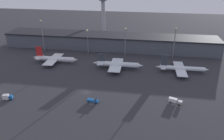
{
  "coord_description": "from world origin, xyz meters",
  "views": [
    {
      "loc": [
        35.01,
        -115.24,
        69.93
      ],
      "look_at": [
        12.82,
        23.07,
        6.0
      ],
      "focal_mm": 35.0,
      "sensor_mm": 36.0,
      "label": 1
    }
  ],
  "objects_px": {
    "control_tower": "(103,12)",
    "airplane_2": "(181,68)",
    "airplane_1": "(118,65)",
    "service_vehicle_2": "(175,101)",
    "airplane_0": "(55,59)",
    "service_vehicle_3": "(7,97)",
    "service_vehicle_1": "(93,101)"
  },
  "relations": [
    {
      "from": "control_tower",
      "to": "airplane_2",
      "type": "bearing_deg",
      "value": -51.12
    },
    {
      "from": "airplane_1",
      "to": "service_vehicle_2",
      "type": "relative_size",
      "value": 4.99
    },
    {
      "from": "airplane_0",
      "to": "service_vehicle_2",
      "type": "distance_m",
      "value": 103.64
    },
    {
      "from": "airplane_0",
      "to": "service_vehicle_3",
      "type": "distance_m",
      "value": 59.31
    },
    {
      "from": "airplane_2",
      "to": "service_vehicle_1",
      "type": "relative_size",
      "value": 5.58
    },
    {
      "from": "service_vehicle_2",
      "to": "control_tower",
      "type": "bearing_deg",
      "value": 138.06
    },
    {
      "from": "airplane_2",
      "to": "service_vehicle_2",
      "type": "height_order",
      "value": "airplane_2"
    },
    {
      "from": "service_vehicle_1",
      "to": "service_vehicle_2",
      "type": "height_order",
      "value": "service_vehicle_2"
    },
    {
      "from": "airplane_2",
      "to": "service_vehicle_2",
      "type": "xyz_separation_m",
      "value": [
        -9.0,
        -44.4,
        -1.37
      ]
    },
    {
      "from": "airplane_2",
      "to": "control_tower",
      "type": "distance_m",
      "value": 127.86
    },
    {
      "from": "airplane_2",
      "to": "service_vehicle_2",
      "type": "relative_size",
      "value": 4.92
    },
    {
      "from": "airplane_1",
      "to": "service_vehicle_2",
      "type": "distance_m",
      "value": 58.04
    },
    {
      "from": "airplane_2",
      "to": "service_vehicle_2",
      "type": "distance_m",
      "value": 45.33
    },
    {
      "from": "airplane_2",
      "to": "service_vehicle_3",
      "type": "distance_m",
      "value": 120.58
    },
    {
      "from": "airplane_1",
      "to": "service_vehicle_1",
      "type": "relative_size",
      "value": 5.65
    },
    {
      "from": "control_tower",
      "to": "service_vehicle_3",
      "type": "bearing_deg",
      "value": -100.16
    },
    {
      "from": "service_vehicle_1",
      "to": "service_vehicle_2",
      "type": "xyz_separation_m",
      "value": [
        46.79,
        6.9,
        0.32
      ]
    },
    {
      "from": "service_vehicle_1",
      "to": "service_vehicle_3",
      "type": "relative_size",
      "value": 1.2
    },
    {
      "from": "service_vehicle_3",
      "to": "airplane_0",
      "type": "bearing_deg",
      "value": 67.05
    },
    {
      "from": "airplane_0",
      "to": "service_vehicle_1",
      "type": "height_order",
      "value": "airplane_0"
    },
    {
      "from": "service_vehicle_2",
      "to": "service_vehicle_3",
      "type": "bearing_deg",
      "value": -151.07
    },
    {
      "from": "service_vehicle_2",
      "to": "control_tower",
      "type": "xyz_separation_m",
      "value": [
        -69.9,
        142.25,
        24.78
      ]
    },
    {
      "from": "airplane_0",
      "to": "control_tower",
      "type": "xyz_separation_m",
      "value": [
        22.44,
        95.23,
        23.08
      ]
    },
    {
      "from": "airplane_1",
      "to": "service_vehicle_3",
      "type": "xyz_separation_m",
      "value": [
        -58.32,
        -54.76,
        -1.67
      ]
    },
    {
      "from": "airplane_2",
      "to": "service_vehicle_3",
      "type": "bearing_deg",
      "value": -153.06
    },
    {
      "from": "airplane_1",
      "to": "service_vehicle_1",
      "type": "xyz_separation_m",
      "value": [
        -7.56,
        -49.63,
        -2.26
      ]
    },
    {
      "from": "airplane_0",
      "to": "airplane_1",
      "type": "xyz_separation_m",
      "value": [
        53.11,
        -4.3,
        0.25
      ]
    },
    {
      "from": "service_vehicle_2",
      "to": "control_tower",
      "type": "relative_size",
      "value": 0.17
    },
    {
      "from": "service_vehicle_2",
      "to": "service_vehicle_3",
      "type": "height_order",
      "value": "service_vehicle_3"
    },
    {
      "from": "service_vehicle_3",
      "to": "control_tower",
      "type": "relative_size",
      "value": 0.13
    },
    {
      "from": "service_vehicle_1",
      "to": "service_vehicle_3",
      "type": "bearing_deg",
      "value": -166.37
    },
    {
      "from": "airplane_0",
      "to": "service_vehicle_2",
      "type": "bearing_deg",
      "value": -27.96
    }
  ]
}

